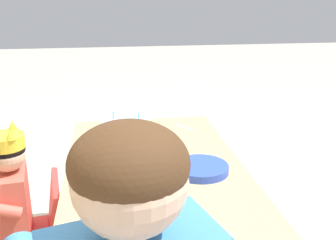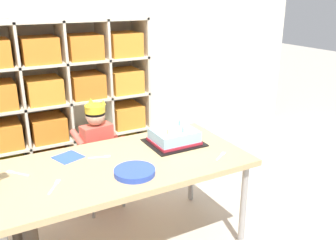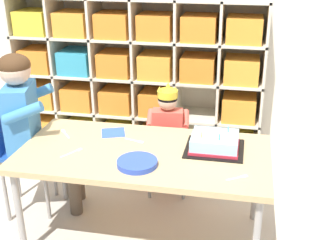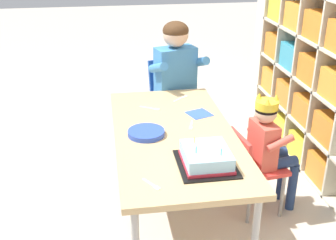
% 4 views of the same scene
% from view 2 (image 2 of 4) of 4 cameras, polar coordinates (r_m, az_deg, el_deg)
% --- Properties ---
extents(classroom_back_wall, '(5.17, 0.10, 2.69)m').
position_cam_2_polar(classroom_back_wall, '(3.30, -17.59, 15.79)').
color(classroom_back_wall, beige).
rests_on(classroom_back_wall, ground).
extents(storage_cubby_shelf, '(2.09, 0.36, 1.30)m').
position_cam_2_polar(storage_cubby_shelf, '(3.12, -22.27, 1.80)').
color(storage_cubby_shelf, beige).
rests_on(storage_cubby_shelf, ground).
extents(activity_table, '(1.44, 0.72, 0.59)m').
position_cam_2_polar(activity_table, '(2.11, -7.22, -7.55)').
color(activity_table, tan).
rests_on(activity_table, ground).
extents(classroom_chair_blue, '(0.34, 0.34, 0.56)m').
position_cam_2_polar(classroom_chair_blue, '(2.64, -10.24, -7.00)').
color(classroom_chair_blue, red).
rests_on(classroom_chair_blue, ground).
extents(child_with_crown, '(0.32, 0.32, 0.81)m').
position_cam_2_polar(child_with_crown, '(2.66, -11.37, -3.16)').
color(child_with_crown, '#D15647').
rests_on(child_with_crown, ground).
extents(birthday_cake_on_tray, '(0.33, 0.30, 0.13)m').
position_cam_2_polar(birthday_cake_on_tray, '(2.32, 0.94, -2.75)').
color(birthday_cake_on_tray, black).
rests_on(birthday_cake_on_tray, activity_table).
extents(paper_plate_stack, '(0.22, 0.22, 0.03)m').
position_cam_2_polar(paper_plate_stack, '(1.95, -5.22, -8.04)').
color(paper_plate_stack, blue).
rests_on(paper_plate_stack, activity_table).
extents(paper_napkin_square, '(0.18, 0.18, 0.00)m').
position_cam_2_polar(paper_napkin_square, '(2.21, -15.28, -5.60)').
color(paper_napkin_square, '#3356B7').
rests_on(paper_napkin_square, activity_table).
extents(fork_near_cake_tray, '(0.10, 0.12, 0.00)m').
position_cam_2_polar(fork_near_cake_tray, '(2.12, -22.57, -7.64)').
color(fork_near_cake_tray, white).
rests_on(fork_near_cake_tray, activity_table).
extents(fork_by_napkin, '(0.09, 0.13, 0.00)m').
position_cam_2_polar(fork_by_napkin, '(1.92, -17.25, -9.77)').
color(fork_by_napkin, white).
rests_on(fork_by_napkin, activity_table).
extents(fork_scattered_mid_table, '(0.13, 0.05, 0.00)m').
position_cam_2_polar(fork_scattered_mid_table, '(2.17, -10.40, -5.67)').
color(fork_scattered_mid_table, white).
rests_on(fork_scattered_mid_table, activity_table).
extents(fork_beside_plate_stack, '(0.11, 0.08, 0.00)m').
position_cam_2_polar(fork_beside_plate_stack, '(2.18, 8.28, -5.51)').
color(fork_beside_plate_stack, white).
rests_on(fork_beside_plate_stack, activity_table).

